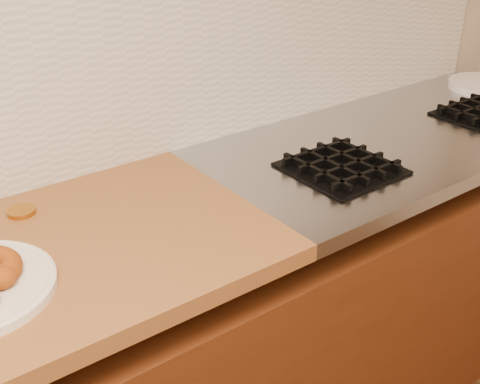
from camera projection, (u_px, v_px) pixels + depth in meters
The scene contains 3 objects.
stovetop at pixel (404, 137), 1.82m from camera, with size 1.30×0.62×0.04m, color #9EA0A5.
burner_grates at pixel (421, 137), 1.73m from camera, with size 0.91×0.26×0.03m.
brass_jar_lid at pixel (21, 212), 1.36m from camera, with size 0.06×0.06×0.01m, color #AE7020.
Camera 1 is at (-0.26, 0.63, 1.57)m, focal length 45.00 mm.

